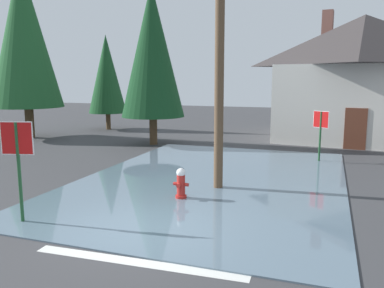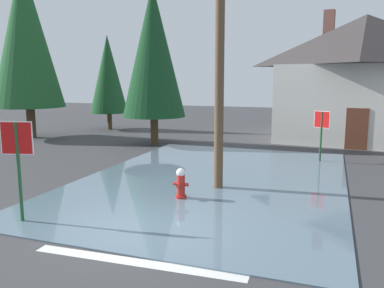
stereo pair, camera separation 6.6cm
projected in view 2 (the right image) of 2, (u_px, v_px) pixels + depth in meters
ground_plane at (135, 233)px, 8.88m from camera, size 80.00×80.00×0.10m
flood_puddle at (213, 179)px, 13.33m from camera, size 8.45×12.29×0.03m
lane_stop_bar at (136, 262)px, 7.33m from camera, size 4.22×0.46×0.01m
stop_sign_near at (18, 151)px, 9.12m from camera, size 0.76×0.21×2.41m
fire_hydrant at (181, 184)px, 11.14m from camera, size 0.45×0.38×0.89m
utility_pole at (220, 42)px, 11.58m from camera, size 1.60×0.28×8.52m
stop_sign_far at (322, 126)px, 16.01m from camera, size 0.61×0.34×2.09m
house at (363, 76)px, 21.44m from camera, size 9.55×8.07×7.29m
pine_tree_tall_left at (153, 51)px, 19.83m from camera, size 3.22×3.22×8.06m
pine_tree_mid_left at (108, 74)px, 26.12m from camera, size 2.49×2.49×6.23m
pine_tree_short_left at (25, 35)px, 21.98m from camera, size 3.94×3.94×9.86m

